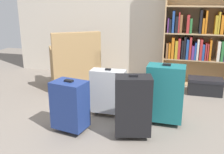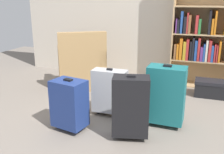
% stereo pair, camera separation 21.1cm
% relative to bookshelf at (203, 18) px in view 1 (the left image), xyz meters
% --- Properties ---
extents(ground_plane, '(8.15, 8.15, 0.00)m').
position_rel_bookshelf_xyz_m(ground_plane, '(-1.03, -2.00, -1.07)').
color(ground_plane, slate).
extents(back_wall, '(4.66, 0.10, 2.60)m').
position_rel_bookshelf_xyz_m(back_wall, '(-1.03, 0.22, 0.23)').
color(back_wall, beige).
rests_on(back_wall, ground).
extents(bookshelf, '(1.13, 0.32, 2.06)m').
position_rel_bookshelf_xyz_m(bookshelf, '(0.00, 0.00, 0.00)').
color(bookshelf, tan).
rests_on(bookshelf, ground).
extents(armchair, '(0.96, 0.96, 0.90)m').
position_rel_bookshelf_xyz_m(armchair, '(-1.88, -0.66, -0.76)').
color(armchair, '#9E7A4C').
rests_on(armchair, ground).
extents(mug, '(0.12, 0.08, 0.10)m').
position_rel_bookshelf_xyz_m(mug, '(-1.40, -0.58, -1.03)').
color(mug, '#1959A5').
rests_on(mug, ground).
extents(storage_box, '(0.49, 0.27, 0.24)m').
position_rel_bookshelf_xyz_m(storage_box, '(0.10, -0.46, -0.95)').
color(storage_box, black).
rests_on(storage_box, ground).
extents(suitcase_black, '(0.40, 0.30, 0.67)m').
position_rel_bookshelf_xyz_m(suitcase_black, '(-0.70, -1.98, -0.73)').
color(suitcase_black, black).
rests_on(suitcase_black, ground).
extents(suitcase_silver, '(0.41, 0.18, 0.58)m').
position_rel_bookshelf_xyz_m(suitcase_silver, '(-1.09, -1.54, -0.77)').
color(suitcase_silver, '#B7BABF').
rests_on(suitcase_silver, ground).
extents(suitcase_teal, '(0.41, 0.25, 0.69)m').
position_rel_bookshelf_xyz_m(suitcase_teal, '(-0.42, -1.58, -0.71)').
color(suitcase_teal, '#19666B').
rests_on(suitcase_teal, ground).
extents(suitcase_navy_blue, '(0.38, 0.31, 0.57)m').
position_rel_bookshelf_xyz_m(suitcase_navy_blue, '(-1.36, -2.02, -0.77)').
color(suitcase_navy_blue, navy).
rests_on(suitcase_navy_blue, ground).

